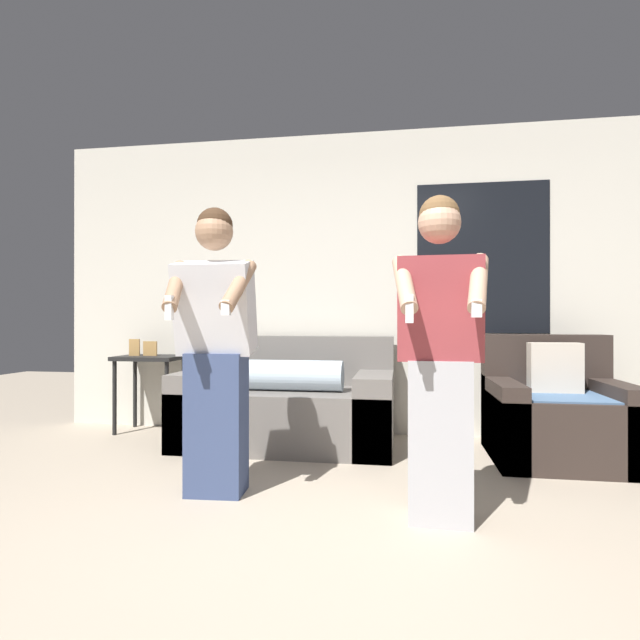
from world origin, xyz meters
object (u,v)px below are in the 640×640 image
object	(u,v)px
person_left	(216,350)
armchair	(556,416)
side_table	(150,367)
couch	(288,405)
person_right	(439,356)

from	to	relation	value
person_left	armchair	bearing A→B (deg)	26.54
side_table	person_left	world-z (taller)	person_left
side_table	person_left	bearing A→B (deg)	-50.95
couch	person_left	world-z (taller)	person_left
couch	person_left	bearing A→B (deg)	-96.84
armchair	person_right	bearing A→B (deg)	-125.89
couch	armchair	distance (m)	2.03
person_left	person_right	xyz separation A→B (m)	(1.25, -0.18, -0.01)
couch	person_left	size ratio (longest dim) A/B	1.03
armchair	person_right	distance (m)	1.65
armchair	person_right	world-z (taller)	person_right
side_table	person_left	size ratio (longest dim) A/B	0.51
couch	person_right	bearing A→B (deg)	-52.15
person_left	person_right	world-z (taller)	person_left
side_table	armchair	bearing A→B (deg)	-6.52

